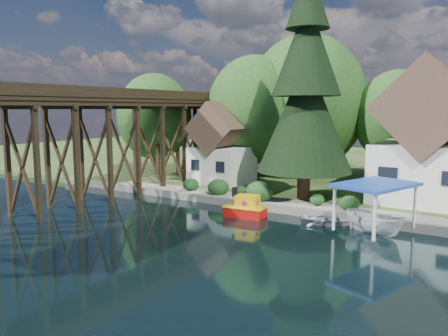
{
  "coord_description": "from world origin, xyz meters",
  "views": [
    {
      "loc": [
        11.7,
        -20.78,
        7.72
      ],
      "look_at": [
        -5.38,
        6.0,
        3.34
      ],
      "focal_mm": 35.0,
      "sensor_mm": 36.0,
      "label": 1
    }
  ],
  "objects": [
    {
      "name": "shrubs",
      "position": [
        -4.6,
        9.26,
        1.23
      ],
      "size": [
        15.76,
        2.47,
        1.7
      ],
      "color": "#153B16",
      "rests_on": "bank"
    },
    {
      "name": "tugboat",
      "position": [
        -3.33,
        5.66,
        0.63
      ],
      "size": [
        3.05,
        1.85,
        2.12
      ],
      "color": "#B10F0B",
      "rests_on": "ground"
    },
    {
      "name": "boat_canopy",
      "position": [
        5.44,
        6.25,
        1.36
      ],
      "size": [
        4.84,
        5.79,
        3.18
      ],
      "color": "silver",
      "rests_on": "ground"
    },
    {
      "name": "promenade",
      "position": [
        6.0,
        9.3,
        0.53
      ],
      "size": [
        50.0,
        2.6,
        0.06
      ],
      "primitive_type": "cube",
      "color": "gray",
      "rests_on": "bank"
    },
    {
      "name": "ground",
      "position": [
        0.0,
        0.0,
        0.0
      ],
      "size": [
        140.0,
        140.0,
        0.0
      ],
      "primitive_type": "plane",
      "color": "black",
      "rests_on": "ground"
    },
    {
      "name": "bank",
      "position": [
        0.0,
        34.0,
        0.25
      ],
      "size": [
        140.0,
        52.0,
        0.5
      ],
      "primitive_type": "cube",
      "color": "#324C1E",
      "rests_on": "ground"
    },
    {
      "name": "bg_trees",
      "position": [
        1.0,
        21.25,
        7.29
      ],
      "size": [
        49.9,
        13.3,
        10.57
      ],
      "color": "#382314",
      "rests_on": "bank"
    },
    {
      "name": "trestle_bridge",
      "position": [
        -16.0,
        5.17,
        5.35
      ],
      "size": [
        4.12,
        44.18,
        9.3
      ],
      "color": "black",
      "rests_on": "ground"
    },
    {
      "name": "house_left",
      "position": [
        7.0,
        16.0,
        5.14
      ],
      "size": [
        7.64,
        8.64,
        11.02
      ],
      "color": "white",
      "rests_on": "bank"
    },
    {
      "name": "boat_white_a",
      "position": [
        2.21,
        6.95,
        0.36
      ],
      "size": [
        4.05,
        3.34,
        0.73
      ],
      "primitive_type": "imported",
      "rotation": [
        0.0,
        0.0,
        1.84
      ],
      "color": "silver",
      "rests_on": "ground"
    },
    {
      "name": "seawall",
      "position": [
        4.0,
        8.0,
        0.31
      ],
      "size": [
        60.0,
        0.4,
        0.62
      ],
      "primitive_type": "cube",
      "color": "slate",
      "rests_on": "ground"
    },
    {
      "name": "conifer",
      "position": [
        -1.33,
        11.43,
        9.27
      ],
      "size": [
        7.4,
        7.4,
        18.21
      ],
      "color": "#382314",
      "rests_on": "bank"
    },
    {
      "name": "shed",
      "position": [
        -11.0,
        14.5,
        3.83
      ],
      "size": [
        5.09,
        5.4,
        7.85
      ],
      "color": "white",
      "rests_on": "bank"
    }
  ]
}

